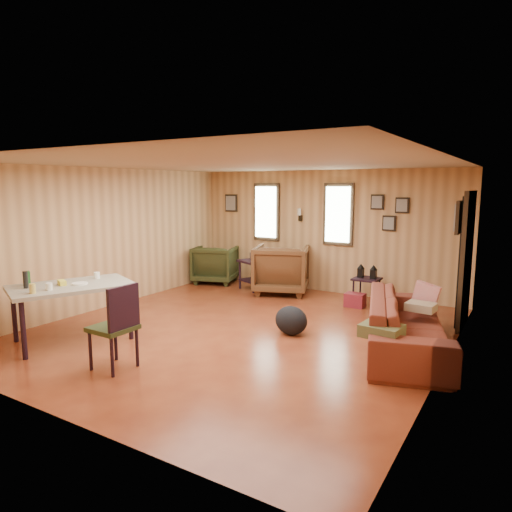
{
  "coord_description": "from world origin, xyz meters",
  "views": [
    {
      "loc": [
        3.52,
        -5.39,
        2.09
      ],
      "look_at": [
        0.0,
        0.4,
        1.05
      ],
      "focal_mm": 32.0,
      "sensor_mm": 36.0,
      "label": 1
    }
  ],
  "objects": [
    {
      "name": "side_table",
      "position": [
        1.06,
        2.48,
        0.49
      ],
      "size": [
        0.46,
        0.46,
        0.71
      ],
      "rotation": [
        0.0,
        0.0,
        -0.03
      ],
      "color": "black",
      "rests_on": "ground"
    },
    {
      "name": "end_table",
      "position": [
        -1.24,
        2.4,
        0.41
      ],
      "size": [
        0.74,
        0.72,
        0.74
      ],
      "rotation": [
        0.0,
        0.0,
        -0.41
      ],
      "color": "black",
      "rests_on": "ground"
    },
    {
      "name": "backpack",
      "position": [
        0.7,
        0.21,
        0.21
      ],
      "size": [
        0.56,
        0.48,
        0.41
      ],
      "rotation": [
        0.0,
        0.0,
        0.29
      ],
      "color": "black",
      "rests_on": "ground"
    },
    {
      "name": "recliner_brown",
      "position": [
        -0.63,
        2.39,
        0.52
      ],
      "size": [
        1.28,
        1.25,
        1.05
      ],
      "primitive_type": "imported",
      "rotation": [
        0.0,
        0.0,
        3.5
      ],
      "color": "#523118",
      "rests_on": "ground"
    },
    {
      "name": "dining_chair",
      "position": [
        -0.42,
        -1.94,
        0.56
      ],
      "size": [
        0.46,
        0.46,
        1.0
      ],
      "rotation": [
        0.0,
        0.0,
        -0.02
      ],
      "color": "#2B3016",
      "rests_on": "ground"
    },
    {
      "name": "dining_table",
      "position": [
        -1.73,
        -1.57,
        0.71
      ],
      "size": [
        1.46,
        1.77,
        1.0
      ],
      "rotation": [
        0.0,
        0.0,
        -0.42
      ],
      "color": "#9B9682",
      "rests_on": "ground"
    },
    {
      "name": "cooler",
      "position": [
        0.97,
        2.14,
        0.12
      ],
      "size": [
        0.33,
        0.24,
        0.24
      ],
      "rotation": [
        0.0,
        0.0,
        -0.0
      ],
      "color": "maroon",
      "rests_on": "ground"
    },
    {
      "name": "recliner_green",
      "position": [
        -2.32,
        2.52,
        0.44
      ],
      "size": [
        1.08,
        1.05,
        0.89
      ],
      "primitive_type": "imported",
      "rotation": [
        0.0,
        0.0,
        -2.81
      ],
      "color": "#2B3016",
      "rests_on": "ground"
    },
    {
      "name": "sofa_pillows",
      "position": [
        2.24,
        0.29,
        0.51
      ],
      "size": [
        0.59,
        1.89,
        0.39
      ],
      "rotation": [
        0.0,
        0.0,
        -0.11
      ],
      "color": "#4A4C2A",
      "rests_on": "sofa"
    },
    {
      "name": "sofa",
      "position": [
        2.25,
        0.42,
        0.47
      ],
      "size": [
        1.34,
        2.49,
        0.93
      ],
      "primitive_type": "imported",
      "rotation": [
        0.0,
        0.0,
        1.86
      ],
      "color": "maroon",
      "rests_on": "ground"
    },
    {
      "name": "room",
      "position": [
        0.17,
        0.27,
        1.21
      ],
      "size": [
        5.54,
        6.04,
        2.44
      ],
      "color": "brown",
      "rests_on": "ground"
    }
  ]
}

